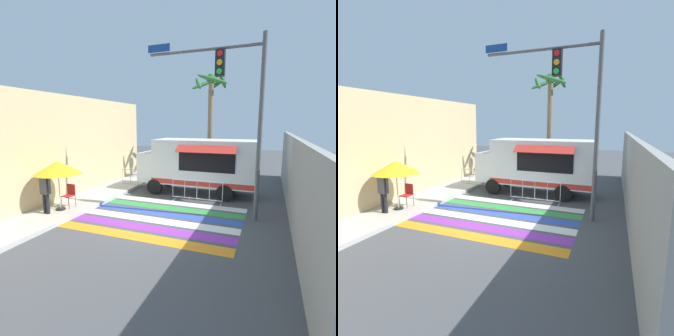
% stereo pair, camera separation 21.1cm
% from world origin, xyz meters
% --- Properties ---
extents(ground_plane, '(60.00, 60.00, 0.00)m').
position_xyz_m(ground_plane, '(0.00, 0.00, 0.00)').
color(ground_plane, '#4C4C4F').
extents(sidewalk_left, '(4.40, 16.00, 0.15)m').
position_xyz_m(sidewalk_left, '(-5.01, 0.00, 0.07)').
color(sidewalk_left, '#B7B5AD').
rests_on(sidewalk_left, ground_plane).
extents(building_left_facade, '(0.25, 16.00, 4.82)m').
position_xyz_m(building_left_facade, '(-4.84, 0.00, 2.41)').
color(building_left_facade, '#DBBC84').
rests_on(building_left_facade, ground_plane).
extents(concrete_wall_right, '(0.20, 16.00, 3.03)m').
position_xyz_m(concrete_wall_right, '(4.83, 3.00, 1.51)').
color(concrete_wall_right, gray).
rests_on(concrete_wall_right, ground_plane).
extents(crosswalk_painted, '(6.40, 4.36, 0.01)m').
position_xyz_m(crosswalk_painted, '(0.00, 0.66, 0.00)').
color(crosswalk_painted, orange).
rests_on(crosswalk_painted, ground_plane).
extents(food_truck, '(5.87, 2.51, 2.75)m').
position_xyz_m(food_truck, '(0.47, 4.61, 1.57)').
color(food_truck, white).
rests_on(food_truck, ground_plane).
extents(traffic_signal_pole, '(4.36, 0.29, 6.55)m').
position_xyz_m(traffic_signal_pole, '(2.75, 1.63, 4.45)').
color(traffic_signal_pole, '#515456').
rests_on(traffic_signal_pole, ground_plane).
extents(patio_umbrella, '(1.79, 1.79, 1.96)m').
position_xyz_m(patio_umbrella, '(-3.71, -0.38, 1.85)').
color(patio_umbrella, black).
rests_on(patio_umbrella, sidewalk_left).
extents(folding_chair, '(0.41, 0.41, 0.93)m').
position_xyz_m(folding_chair, '(-3.63, 0.08, 0.71)').
color(folding_chair, '#4C4C51').
rests_on(folding_chair, sidewalk_left).
extents(vendor_person, '(0.53, 0.21, 1.63)m').
position_xyz_m(vendor_person, '(-3.87, -0.92, 1.07)').
color(vendor_person, black).
rests_on(vendor_person, sidewalk_left).
extents(barricade_front, '(2.33, 0.44, 1.01)m').
position_xyz_m(barricade_front, '(0.96, 2.99, 0.51)').
color(barricade_front, '#B7BABF').
rests_on(barricade_front, ground_plane).
extents(barricade_side, '(2.08, 0.44, 1.01)m').
position_xyz_m(barricade_side, '(-2.82, 4.59, 0.50)').
color(barricade_side, '#B7BABF').
rests_on(barricade_side, ground_plane).
extents(palm_tree, '(2.39, 2.47, 6.44)m').
position_xyz_m(palm_tree, '(0.45, 7.68, 4.64)').
color(palm_tree, '#7A664C').
rests_on(palm_tree, ground_plane).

